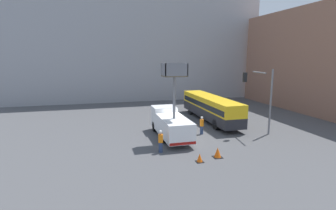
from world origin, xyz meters
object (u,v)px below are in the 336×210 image
(road_worker_directing, at_px, (202,125))
(traffic_cone_mid_road, at_px, (200,158))
(utility_truck, at_px, (170,122))
(traffic_cone_near_truck, at_px, (218,153))
(traffic_light_pole, at_px, (262,92))
(city_bus, at_px, (210,106))
(road_worker_near_truck, at_px, (161,141))

(road_worker_directing, relative_size, traffic_cone_mid_road, 2.82)
(utility_truck, xyz_separation_m, traffic_cone_near_truck, (2.12, -5.80, -1.12))
(traffic_light_pole, relative_size, traffic_cone_mid_road, 10.10)
(city_bus, height_order, road_worker_directing, city_bus)
(road_worker_directing, bearing_deg, utility_truck, -27.36)
(road_worker_directing, height_order, traffic_cone_mid_road, road_worker_directing)
(traffic_cone_near_truck, xyz_separation_m, traffic_cone_mid_road, (-1.65, -0.47, -0.08))
(city_bus, relative_size, road_worker_near_truck, 6.84)
(traffic_light_pole, distance_m, traffic_cone_near_truck, 8.90)
(utility_truck, bearing_deg, traffic_cone_near_truck, -69.89)
(road_worker_near_truck, height_order, road_worker_directing, road_worker_near_truck)
(city_bus, xyz_separation_m, traffic_cone_mid_road, (-5.92, -11.53, -1.44))
(traffic_cone_mid_road, bearing_deg, traffic_cone_near_truck, 16.07)
(city_bus, bearing_deg, utility_truck, 130.70)
(utility_truck, bearing_deg, city_bus, 39.42)
(road_worker_directing, xyz_separation_m, traffic_cone_near_truck, (-1.17, -6.06, -0.52))
(utility_truck, relative_size, road_worker_near_truck, 4.02)
(road_worker_directing, bearing_deg, traffic_cone_near_truck, 47.19)
(utility_truck, xyz_separation_m, road_worker_near_truck, (-1.81, -3.63, -0.58))
(traffic_cone_near_truck, height_order, traffic_cone_mid_road, traffic_cone_near_truck)
(city_bus, distance_m, road_worker_directing, 5.95)
(utility_truck, bearing_deg, traffic_light_pole, -8.59)
(road_worker_directing, relative_size, traffic_cone_near_truck, 2.27)
(road_worker_near_truck, distance_m, traffic_cone_mid_road, 3.55)
(city_bus, relative_size, traffic_light_pole, 1.95)
(traffic_light_pole, bearing_deg, road_worker_near_truck, -167.70)
(traffic_cone_near_truck, bearing_deg, road_worker_directing, 79.10)
(traffic_light_pole, height_order, traffic_cone_mid_road, traffic_light_pole)
(traffic_light_pole, xyz_separation_m, road_worker_directing, (-5.47, 1.59, -3.37))
(utility_truck, bearing_deg, road_worker_directing, 4.54)
(utility_truck, xyz_separation_m, traffic_cone_mid_road, (0.48, -6.27, -1.20))
(utility_truck, xyz_separation_m, road_worker_directing, (3.29, 0.26, -0.60))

